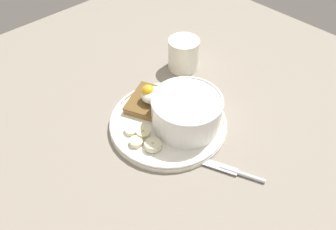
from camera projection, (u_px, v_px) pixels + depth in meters
ground_plane at (168, 128)px, 71.62cm from camera, size 120.00×120.00×2.00cm
plate at (168, 122)px, 70.33cm from camera, size 25.22×25.22×1.60cm
oatmeal_bowl at (186, 112)px, 67.42cm from camera, size 14.72×14.72×7.07cm
toast_slice at (153, 102)px, 73.12cm from camera, size 13.29×13.29×1.61cm
poached_egg at (151, 94)px, 71.46cm from camera, size 5.11×4.68×3.83cm
banana_slice_front at (132, 130)px, 67.92cm from camera, size 4.21×4.21×0.96cm
banana_slice_left at (143, 133)px, 66.94cm from camera, size 3.76×3.73×1.48cm
banana_slice_back at (153, 145)px, 64.77cm from camera, size 4.81×4.77×1.60cm
banana_slice_right at (138, 143)px, 65.31cm from camera, size 3.87×3.87×1.23cm
coffee_mug at (184, 53)px, 82.41cm from camera, size 10.59×7.81×7.99cm
knife at (234, 171)px, 61.97cm from camera, size 6.04×11.66×0.80cm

